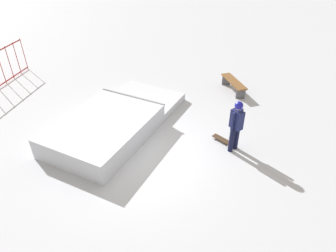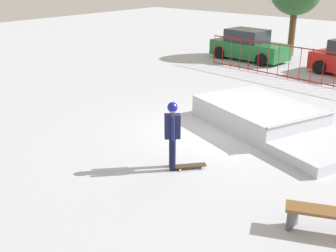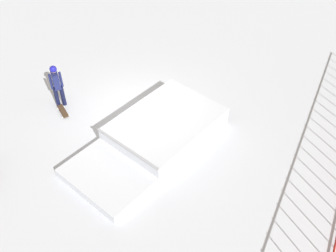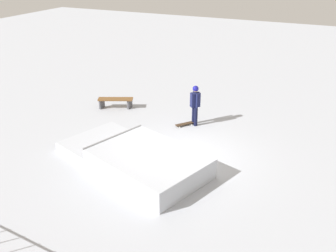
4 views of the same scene
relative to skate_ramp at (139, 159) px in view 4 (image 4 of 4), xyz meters
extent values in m
plane|color=#B2B7C1|center=(-1.06, -1.27, -0.32)|extent=(60.00, 60.00, 0.00)
cube|color=silver|center=(-0.45, 0.16, 0.03)|extent=(4.25, 3.64, 0.70)
cube|color=silver|center=(2.10, -0.73, -0.17)|extent=(2.55, 3.05, 0.30)
cylinder|color=gray|center=(1.25, -0.43, 0.38)|extent=(0.93, 2.48, 0.08)
cylinder|color=black|center=(-0.38, -4.09, 0.09)|extent=(0.15, 0.15, 0.82)
cylinder|color=black|center=(-0.53, -3.93, 0.09)|extent=(0.15, 0.15, 0.82)
cube|color=#191E4C|center=(-0.46, -4.01, 0.80)|extent=(0.43, 0.42, 0.60)
cylinder|color=#191E4C|center=(-0.33, -4.14, 0.80)|extent=(0.09, 0.09, 0.60)
cylinder|color=#191E4C|center=(-0.58, -3.89, 0.80)|extent=(0.09, 0.09, 0.60)
sphere|color=tan|center=(-0.46, -4.01, 1.25)|extent=(0.22, 0.22, 0.22)
sphere|color=navy|center=(-0.46, -4.01, 1.28)|extent=(0.25, 0.25, 0.25)
cube|color=#3F2D1E|center=(-0.11, -3.73, -0.23)|extent=(0.66, 0.75, 0.02)
cylinder|color=silver|center=(-0.20, -4.02, -0.29)|extent=(0.06, 0.06, 0.06)
cylinder|color=silver|center=(-0.38, -3.88, -0.29)|extent=(0.06, 0.06, 0.06)
cylinder|color=silver|center=(0.15, -3.58, -0.29)|extent=(0.06, 0.06, 0.06)
cylinder|color=silver|center=(-0.03, -3.44, -0.29)|extent=(0.06, 0.06, 0.06)
cube|color=brown|center=(3.54, -4.18, 0.13)|extent=(1.62, 1.03, 0.06)
cube|color=#4C4C51|center=(2.95, -4.45, -0.11)|extent=(0.08, 0.36, 0.42)
cube|color=#4C4C51|center=(4.13, -3.91, -0.11)|extent=(0.08, 0.36, 0.42)
camera|label=1|loc=(-8.23, -3.00, 5.71)|focal=32.65mm
camera|label=2|loc=(5.75, -11.31, 4.41)|focal=45.57mm
camera|label=3|loc=(8.18, 3.67, 8.66)|focal=40.47mm
camera|label=4|loc=(-5.41, 9.37, 6.30)|focal=39.62mm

